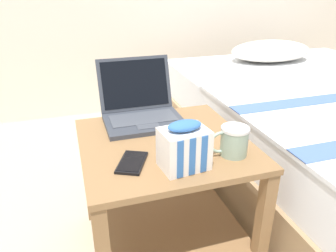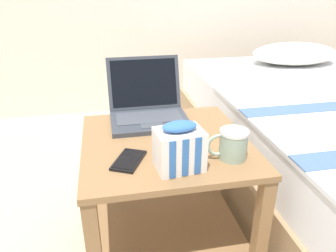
{
  "view_description": "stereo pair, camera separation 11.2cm",
  "coord_description": "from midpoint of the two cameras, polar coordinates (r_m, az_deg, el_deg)",
  "views": [
    {
      "loc": [
        -0.31,
        -1.02,
        1.05
      ],
      "look_at": [
        0.0,
        -0.04,
        0.58
      ],
      "focal_mm": 35.0,
      "sensor_mm": 36.0,
      "label": 1
    },
    {
      "loc": [
        -0.2,
        -1.05,
        1.05
      ],
      "look_at": [
        0.0,
        -0.04,
        0.58
      ],
      "focal_mm": 35.0,
      "sensor_mm": 36.0,
      "label": 2
    }
  ],
  "objects": [
    {
      "name": "ground_plane",
      "position": [
        1.49,
        1.93,
        -19.89
      ],
      "size": [
        8.0,
        8.0,
        0.0
      ],
      "primitive_type": "plane",
      "color": "tan"
    },
    {
      "name": "bedside_table",
      "position": [
        1.29,
        2.14,
        -9.62
      ],
      "size": [
        0.6,
        0.6,
        0.5
      ],
      "color": "olive",
      "rests_on": "ground_plane"
    },
    {
      "name": "laptop",
      "position": [
        1.37,
        -1.2,
        3.14
      ],
      "size": [
        0.31,
        0.31,
        0.23
      ],
      "color": "#333842",
      "rests_on": "bedside_table"
    },
    {
      "name": "mug_front_left",
      "position": [
        1.1,
        14.08,
        -2.96
      ],
      "size": [
        0.14,
        0.09,
        0.1
      ],
      "color": "#8CA593",
      "rests_on": "bedside_table"
    },
    {
      "name": "snack_bag",
      "position": [
        1.01,
        5.19,
        -3.85
      ],
      "size": [
        0.16,
        0.12,
        0.16
      ],
      "color": "white",
      "rests_on": "bedside_table"
    },
    {
      "name": "cell_phone",
      "position": [
        1.07,
        -3.86,
        -6.05
      ],
      "size": [
        0.13,
        0.16,
        0.01
      ],
      "color": "black",
      "rests_on": "bedside_table"
    }
  ]
}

